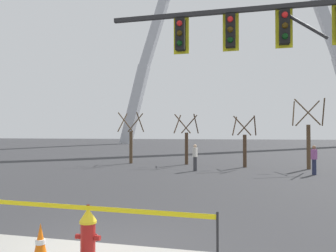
# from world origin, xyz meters

# --- Properties ---
(ground_plane) EXTENTS (240.00, 240.00, 0.00)m
(ground_plane) POSITION_xyz_m (0.00, 0.00, 0.00)
(ground_plane) COLOR #333335
(fire_hydrant) EXTENTS (0.46, 0.48, 0.99)m
(fire_hydrant) POSITION_xyz_m (-0.07, -0.72, 0.47)
(fire_hydrant) COLOR #5E0F0D
(fire_hydrant) RESTS_ON ground
(caution_tape_barrier) EXTENTS (4.66, 0.24, 1.04)m
(caution_tape_barrier) POSITION_xyz_m (-0.10, -0.83, 0.69)
(caution_tape_barrier) COLOR #232326
(caution_tape_barrier) RESTS_ON ground
(traffic_cone_by_hydrant) EXTENTS (0.36, 0.36, 0.73)m
(traffic_cone_by_hydrant) POSITION_xyz_m (-0.75, -1.12, 0.36)
(traffic_cone_by_hydrant) COLOR black
(traffic_cone_by_hydrant) RESTS_ON ground
(traffic_signal_gantry) EXTENTS (7.82, 0.44, 6.00)m
(traffic_signal_gantry) POSITION_xyz_m (4.03, 3.07, 4.40)
(traffic_signal_gantry) COLOR #232326
(traffic_signal_gantry) RESTS_ON ground
(monument_arch) EXTENTS (48.51, 2.13, 50.55)m
(monument_arch) POSITION_xyz_m (0.00, 61.36, 22.11)
(monument_arch) COLOR #B2B5BC
(monument_arch) RESTS_ON ground
(tree_far_left) EXTENTS (1.76, 1.77, 3.80)m
(tree_far_left) POSITION_xyz_m (-5.92, 17.45, 1.69)
(tree_far_left) COLOR brown
(tree_far_left) RESTS_ON ground
(tree_left_mid) EXTENTS (1.68, 1.69, 3.62)m
(tree_left_mid) POSITION_xyz_m (-1.71, 17.54, 1.61)
(tree_left_mid) COLOR #473323
(tree_left_mid) RESTS_ON ground
(tree_center_left) EXTENTS (1.58, 1.59, 3.40)m
(tree_center_left) POSITION_xyz_m (2.40, 16.53, 1.51)
(tree_center_left) COLOR #473323
(tree_center_left) RESTS_ON ground
(tree_center_right) EXTENTS (2.02, 2.03, 4.38)m
(tree_center_right) POSITION_xyz_m (6.31, 16.26, 1.95)
(tree_center_right) COLOR brown
(tree_center_right) RESTS_ON ground
(pedestrian_walking_left) EXTENTS (0.27, 0.37, 1.59)m
(pedestrian_walking_left) POSITION_xyz_m (-0.45, 13.57, 0.82)
(pedestrian_walking_left) COLOR #38383D
(pedestrian_walking_left) RESTS_ON ground
(pedestrian_standing_center) EXTENTS (0.36, 0.39, 1.59)m
(pedestrian_standing_center) POSITION_xyz_m (6.10, 13.26, 0.82)
(pedestrian_standing_center) COLOR #232847
(pedestrian_standing_center) RESTS_ON ground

